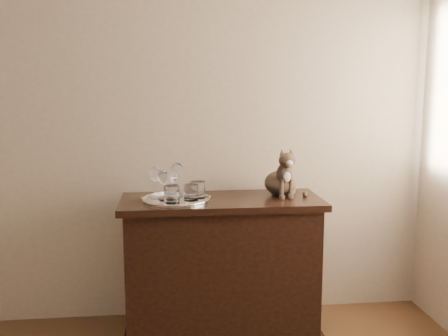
# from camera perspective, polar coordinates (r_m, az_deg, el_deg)

# --- Properties ---
(wall_back) EXTENTS (4.00, 0.10, 2.70)m
(wall_back) POSITION_cam_1_polar(r_m,az_deg,el_deg) (3.22, -11.63, 6.20)
(wall_back) COLOR tan
(wall_back) RESTS_ON ground
(sideboard) EXTENTS (1.20, 0.50, 0.85)m
(sideboard) POSITION_cam_1_polar(r_m,az_deg,el_deg) (3.10, -0.29, -11.20)
(sideboard) COLOR black
(sideboard) RESTS_ON ground
(tray) EXTENTS (0.40, 0.40, 0.01)m
(tray) POSITION_cam_1_polar(r_m,az_deg,el_deg) (2.94, -5.47, -3.68)
(tray) COLOR silver
(tray) RESTS_ON sideboard
(wine_glass_a) EXTENTS (0.07, 0.07, 0.19)m
(wine_glass_a) POSITION_cam_1_polar(r_m,az_deg,el_deg) (2.97, -7.82, -1.63)
(wine_glass_a) COLOR white
(wine_glass_a) RESTS_ON tray
(wine_glass_b) EXTENTS (0.08, 0.08, 0.21)m
(wine_glass_b) POSITION_cam_1_polar(r_m,az_deg,el_deg) (3.01, -5.38, -1.31)
(wine_glass_b) COLOR white
(wine_glass_b) RESTS_ON tray
(wine_glass_c) EXTENTS (0.07, 0.07, 0.18)m
(wine_glass_c) POSITION_cam_1_polar(r_m,az_deg,el_deg) (2.91, -6.92, -1.94)
(wine_glass_c) COLOR silver
(wine_glass_c) RESTS_ON tray
(wine_glass_d) EXTENTS (0.06, 0.06, 0.17)m
(wine_glass_d) POSITION_cam_1_polar(r_m,az_deg,el_deg) (2.96, -5.75, -1.86)
(wine_glass_d) COLOR silver
(wine_glass_d) RESTS_ON tray
(tumbler_a) EXTENTS (0.08, 0.08, 0.09)m
(tumbler_a) POSITION_cam_1_polar(r_m,az_deg,el_deg) (2.90, -3.77, -2.81)
(tumbler_a) COLOR white
(tumbler_a) RESTS_ON tray
(tumbler_b) EXTENTS (0.09, 0.09, 0.10)m
(tumbler_b) POSITION_cam_1_polar(r_m,az_deg,el_deg) (2.85, -5.97, -2.99)
(tumbler_b) COLOR silver
(tumbler_b) RESTS_ON tray
(tumbler_c) EXTENTS (0.09, 0.09, 0.10)m
(tumbler_c) POSITION_cam_1_polar(r_m,az_deg,el_deg) (2.96, -3.01, -2.49)
(tumbler_c) COLOR white
(tumbler_c) RESTS_ON tray
(cat) EXTENTS (0.32, 0.31, 0.30)m
(cat) POSITION_cam_1_polar(r_m,az_deg,el_deg) (3.08, 6.49, -0.36)
(cat) COLOR brown
(cat) RESTS_ON sideboard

